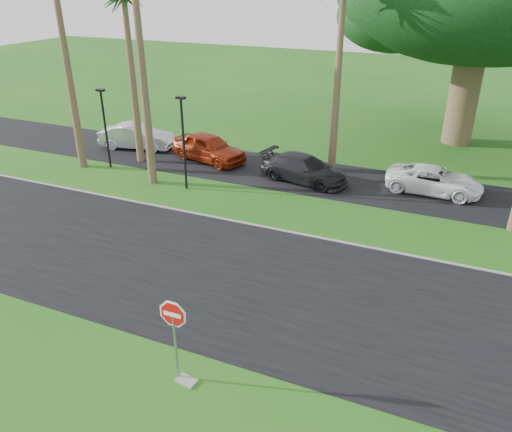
{
  "coord_description": "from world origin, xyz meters",
  "views": [
    {
      "loc": [
        6.43,
        -11.5,
        9.79
      ],
      "look_at": [
        -0.05,
        3.55,
        1.8
      ],
      "focal_mm": 35.0,
      "sensor_mm": 36.0,
      "label": 1
    }
  ],
  "objects_px": {
    "car_red": "(209,148)",
    "car_dark": "(304,169)",
    "stop_sign_near": "(174,324)",
    "car_minivan": "(434,181)",
    "car_silver": "(137,137)"
  },
  "relations": [
    {
      "from": "stop_sign_near",
      "to": "car_red",
      "type": "height_order",
      "value": "stop_sign_near"
    },
    {
      "from": "stop_sign_near",
      "to": "car_minivan",
      "type": "bearing_deg",
      "value": 72.56
    },
    {
      "from": "stop_sign_near",
      "to": "car_red",
      "type": "bearing_deg",
      "value": 115.35
    },
    {
      "from": "car_red",
      "to": "car_minivan",
      "type": "height_order",
      "value": "car_red"
    },
    {
      "from": "stop_sign_near",
      "to": "car_red",
      "type": "relative_size",
      "value": 0.57
    },
    {
      "from": "car_silver",
      "to": "car_red",
      "type": "relative_size",
      "value": 0.98
    },
    {
      "from": "stop_sign_near",
      "to": "car_minivan",
      "type": "relative_size",
      "value": 0.57
    },
    {
      "from": "car_silver",
      "to": "car_dark",
      "type": "distance_m",
      "value": 11.21
    },
    {
      "from": "car_dark",
      "to": "car_minivan",
      "type": "relative_size",
      "value": 1.03
    },
    {
      "from": "car_red",
      "to": "car_dark",
      "type": "xyz_separation_m",
      "value": [
        6.01,
        -0.84,
        -0.1
      ]
    },
    {
      "from": "stop_sign_near",
      "to": "car_minivan",
      "type": "xyz_separation_m",
      "value": [
        4.98,
        15.86,
        -1.14
      ]
    },
    {
      "from": "stop_sign_near",
      "to": "car_silver",
      "type": "distance_m",
      "value": 20.25
    },
    {
      "from": "stop_sign_near",
      "to": "car_silver",
      "type": "xyz_separation_m",
      "value": [
        -12.53,
        15.87,
        -1.03
      ]
    },
    {
      "from": "stop_sign_near",
      "to": "car_minivan",
      "type": "height_order",
      "value": "stop_sign_near"
    },
    {
      "from": "car_silver",
      "to": "car_minivan",
      "type": "bearing_deg",
      "value": -101.3
    }
  ]
}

